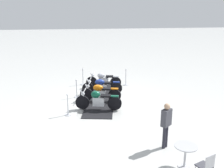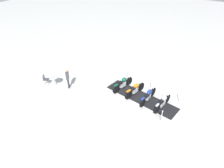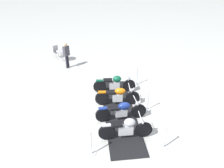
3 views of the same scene
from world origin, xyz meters
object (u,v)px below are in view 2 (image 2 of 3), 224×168
at_px(motorcycle_navy, 148,95).
at_px(cafe_table, 55,79).
at_px(cafe_chair_near_table, 45,79).
at_px(stanchion_right_front, 180,99).
at_px(stanchion_left_front, 161,119).
at_px(stanchion_right_rear, 126,76).
at_px(motorcycle_copper, 135,89).
at_px(motorcycle_chrome, 163,102).
at_px(stanchion_right_mid, 151,86).
at_px(bystander_person, 68,77).
at_px(motorcycle_forest, 123,83).

height_order(motorcycle_navy, cafe_table, motorcycle_navy).
relative_size(cafe_table, cafe_chair_near_table, 0.85).
relative_size(stanchion_right_front, cafe_chair_near_table, 1.18).
relative_size(stanchion_left_front, stanchion_right_rear, 1.02).
bearing_deg(motorcycle_copper, motorcycle_chrome, -85.65).
relative_size(stanchion_right_mid, cafe_chair_near_table, 1.14).
height_order(stanchion_right_mid, stanchion_right_front, stanchion_right_front).
bearing_deg(stanchion_left_front, stanchion_right_rear, -128.70).
relative_size(motorcycle_chrome, stanchion_right_rear, 2.07).
distance_m(stanchion_right_rear, cafe_chair_near_table, 6.86).
distance_m(stanchion_right_mid, bystander_person, 6.68).
distance_m(motorcycle_navy, motorcycle_copper, 1.18).
distance_m(motorcycle_forest, cafe_chair_near_table, 6.48).
relative_size(motorcycle_navy, motorcycle_copper, 1.06).
bearing_deg(bystander_person, stanchion_right_mid, -10.92).
bearing_deg(motorcycle_forest, motorcycle_chrome, -87.37).
relative_size(motorcycle_forest, cafe_table, 2.93).
bearing_deg(motorcycle_navy, bystander_person, 111.83).
bearing_deg(motorcycle_chrome, stanchion_left_front, -154.33).
bearing_deg(motorcycle_copper, bystander_person, 125.12).
distance_m(stanchion_right_rear, stanchion_right_front, 4.88).
distance_m(cafe_table, bystander_person, 1.36).
bearing_deg(stanchion_left_front, cafe_chair_near_table, -85.81).
height_order(stanchion_right_mid, cafe_chair_near_table, stanchion_right_mid).
bearing_deg(stanchion_left_front, motorcycle_copper, -124.15).
xyz_separation_m(motorcycle_navy, cafe_table, (2.07, -7.43, 0.08)).
xyz_separation_m(stanchion_left_front, bystander_person, (0.12, -7.78, 0.67)).
bearing_deg(stanchion_right_mid, cafe_table, -63.74).
xyz_separation_m(motorcycle_forest, bystander_person, (2.19, -3.85, 0.50)).
bearing_deg(cafe_table, bystander_person, 101.58).
distance_m(motorcycle_navy, cafe_table, 7.72).
distance_m(stanchion_left_front, cafe_table, 9.05).
height_order(stanchion_right_front, bystander_person, bystander_person).
bearing_deg(motorcycle_chrome, stanchion_right_rear, 72.62).
bearing_deg(stanchion_right_rear, cafe_chair_near_table, -52.00).
height_order(stanchion_left_front, cafe_table, stanchion_left_front).
bearing_deg(stanchion_right_mid, motorcycle_navy, 14.45).
bearing_deg(stanchion_left_front, motorcycle_chrome, -163.90).
height_order(motorcycle_forest, bystander_person, bystander_person).
bearing_deg(motorcycle_navy, stanchion_right_rear, 62.37).
xyz_separation_m(motorcycle_navy, stanchion_right_mid, (-1.42, -0.37, -0.14)).
xyz_separation_m(stanchion_right_mid, stanchion_right_front, (0.39, 2.41, -0.03)).
bearing_deg(motorcycle_navy, stanchion_right_mid, 19.93).
height_order(motorcycle_copper, stanchion_left_front, stanchion_left_front).
bearing_deg(motorcycle_navy, motorcycle_forest, 86.34).
bearing_deg(stanchion_left_front, cafe_table, -87.63).
height_order(motorcycle_chrome, bystander_person, bystander_person).
bearing_deg(cafe_table, stanchion_right_mid, 116.26).
height_order(motorcycle_forest, stanchion_right_mid, stanchion_right_mid).
distance_m(motorcycle_chrome, stanchion_left_front, 1.57).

